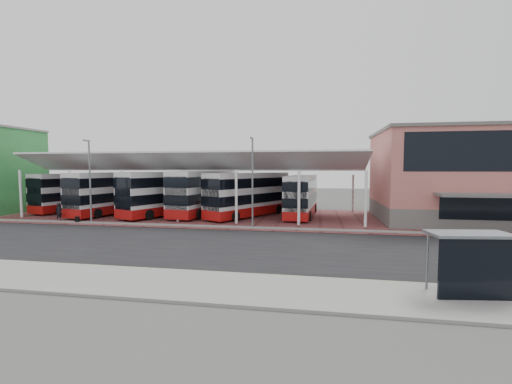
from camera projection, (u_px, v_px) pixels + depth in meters
ground at (209, 243)px, 24.73m from camera, size 140.00×140.00×0.00m
road at (205, 246)px, 23.75m from camera, size 120.00×14.00×0.02m
forecourt at (264, 217)px, 37.16m from camera, size 72.00×16.00×0.06m
sidewalk at (150, 283)px, 15.89m from camera, size 120.00×4.00×0.14m
north_kerb at (231, 227)px, 30.82m from camera, size 120.00×0.80×0.14m
yellow_line_near at (168, 271)px, 17.86m from camera, size 120.00×0.12×0.01m
yellow_line_far at (171, 269)px, 18.15m from camera, size 120.00×0.12×0.01m
canopy at (196, 165)px, 39.06m from camera, size 37.00×11.63×7.07m
terminal at (473, 175)px, 34.11m from camera, size 18.40×14.40×9.25m
lamp_west at (90, 179)px, 33.01m from camera, size 0.16×0.90×8.07m
lamp_east at (252, 180)px, 30.25m from camera, size 0.16×0.90×8.07m
bus_0 at (77, 192)px, 43.24m from camera, size 4.94×11.62×4.67m
bus_1 at (114, 193)px, 40.01m from camera, size 4.93×12.03×4.83m
bus_2 at (167, 194)px, 38.91m from camera, size 7.00×12.07×4.91m
bus_3 at (204, 193)px, 39.42m from camera, size 4.53×12.40×5.00m
bus_4 at (249, 195)px, 37.71m from camera, size 8.00×11.51×4.81m
bus_5 at (302, 196)px, 38.06m from camera, size 3.36×11.11×4.51m
pedestrian at (59, 212)px, 34.70m from camera, size 0.56×0.73×1.80m
suitcase at (77, 220)px, 33.36m from camera, size 0.36×0.26×0.61m
bus_shelter at (480, 258)px, 13.83m from camera, size 3.40×1.90×2.60m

